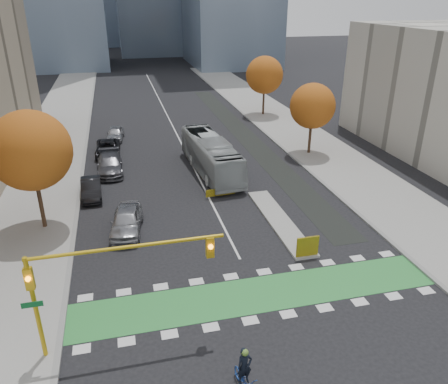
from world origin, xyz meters
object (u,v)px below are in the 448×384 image
traffic_signal_west (95,273)px  parked_car_d (108,148)px  tree_west (31,151)px  parked_car_e (115,133)px  parked_car_a (127,220)px  parked_car_c (110,164)px  cyclist (244,377)px  bus (211,155)px  tree_east_near (312,106)px  tree_east_far (264,75)px  parked_car_b (91,189)px  hazard_board (307,246)px

traffic_signal_west → parked_car_d: bearing=89.5°
tree_west → parked_car_e: bearing=75.3°
traffic_signal_west → parked_car_a: bearing=82.4°
parked_car_c → parked_car_e: (0.64, 10.00, -0.08)m
tree_west → cyclist: (9.53, -16.35, -4.89)m
bus → parked_car_c: size_ratio=2.12×
parked_car_a → parked_car_e: 21.38m
bus → tree_east_near: bearing=8.5°
parked_car_d → tree_east_near: bearing=-11.2°
parked_car_c → parked_car_d: bearing=91.7°
traffic_signal_west → parked_car_d: size_ratio=1.68×
tree_east_far → traffic_signal_west: (-20.43, -38.51, -1.21)m
parked_car_a → parked_car_d: parked_car_a is taller
bus → parked_car_e: (-8.23, 12.00, -0.89)m
parked_car_c → parked_car_d: (-0.18, 5.00, -0.08)m
tree_east_near → bus: 11.40m
tree_east_near → parked_car_d: 20.64m
parked_car_c → parked_car_e: parked_car_c is taller
cyclist → parked_car_b: 21.88m
tree_west → parked_car_d: (4.30, 14.53, -4.91)m
parked_car_a → parked_car_c: size_ratio=0.90×
tree_east_near → cyclist: 30.34m
tree_east_far → parked_car_e: size_ratio=1.83×
parked_car_b → parked_car_d: parked_car_b is taller
parked_car_e → tree_east_far: bearing=25.5°
parked_car_d → tree_west: bearing=-104.7°
parked_car_a → parked_car_c: 11.42m
tree_west → cyclist: size_ratio=3.77×
parked_car_e → parked_car_c: bearing=-86.6°
traffic_signal_west → bus: (9.29, 20.04, -2.43)m
parked_car_d → parked_car_b: bearing=-95.7°
bus → parked_car_e: bearing=119.9°
tree_east_far → parked_car_d: bearing=-150.4°
traffic_signal_west → parked_car_e: (1.06, 32.05, -3.32)m
tree_east_far → parked_car_c: bearing=-140.6°
tree_east_near → tree_east_far: (0.50, 16.00, 0.38)m
cyclist → parked_car_a: (-4.03, 14.50, 0.10)m
parked_car_a → parked_car_d: 16.42m
tree_west → bus: tree_west is taller
tree_west → parked_car_b: (3.00, 4.53, -4.91)m
parked_car_b → tree_west: bearing=-126.3°
tree_west → tree_east_far: bearing=46.7°
parked_car_d → tree_east_far: bearing=31.3°
parked_car_b → parked_car_c: size_ratio=0.79×
hazard_board → parked_car_e: bearing=111.7°
tree_east_near → parked_car_d: tree_east_near is taller
traffic_signal_west → parked_car_e: size_ratio=2.04×
cyclist → parked_car_c: 26.37m
parked_car_a → bus: bearing=57.9°
tree_west → traffic_signal_west: 13.25m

